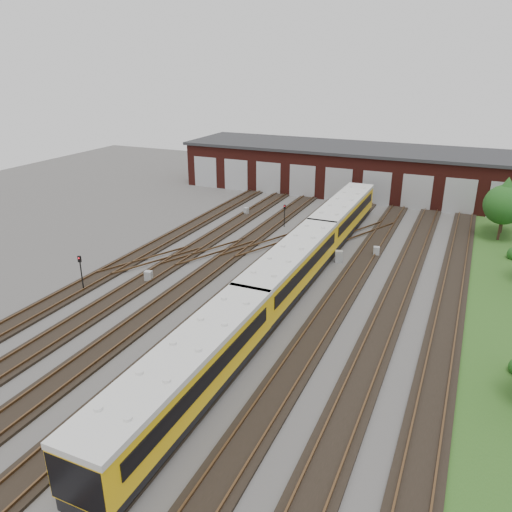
% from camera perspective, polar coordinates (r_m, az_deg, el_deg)
% --- Properties ---
extents(ground, '(120.00, 120.00, 0.00)m').
position_cam_1_polar(ground, '(37.15, -1.75, -6.66)').
color(ground, '#403E3C').
rests_on(ground, ground).
extents(track_network, '(30.40, 70.00, 0.33)m').
position_cam_1_polar(track_network, '(37.63, -1.59, -6.09)').
color(track_network, black).
rests_on(track_network, ground).
extents(maintenance_shed, '(51.00, 12.50, 6.35)m').
position_cam_1_polar(maintenance_shed, '(72.33, 12.22, 9.58)').
color(maintenance_shed, '#4A1712').
rests_on(maintenance_shed, ground).
extents(metro_train, '(2.99, 48.43, 3.39)m').
position_cam_1_polar(metro_train, '(40.00, 4.10, -1.30)').
color(metro_train, black).
rests_on(metro_train, ground).
extents(signal_mast_0, '(0.29, 0.28, 3.05)m').
position_cam_1_polar(signal_mast_0, '(42.33, -19.40, -1.37)').
color(signal_mast_0, black).
rests_on(signal_mast_0, ground).
extents(signal_mast_1, '(0.25, 0.23, 2.57)m').
position_cam_1_polar(signal_mast_1, '(55.93, 3.27, 4.97)').
color(signal_mast_1, black).
rests_on(signal_mast_1, ground).
extents(signal_mast_2, '(0.27, 0.26, 3.27)m').
position_cam_1_polar(signal_mast_2, '(55.88, 8.75, 5.20)').
color(signal_mast_2, black).
rests_on(signal_mast_2, ground).
extents(signal_mast_3, '(0.24, 0.23, 2.76)m').
position_cam_1_polar(signal_mast_3, '(43.31, 3.89, 0.10)').
color(signal_mast_3, black).
rests_on(signal_mast_3, ground).
extents(relay_cabinet_0, '(0.69, 0.61, 1.00)m').
position_cam_1_polar(relay_cabinet_0, '(43.04, -12.18, -2.32)').
color(relay_cabinet_0, '#989B9D').
rests_on(relay_cabinet_0, ground).
extents(relay_cabinet_1, '(0.66, 0.61, 0.90)m').
position_cam_1_polar(relay_cabinet_1, '(60.69, -1.13, 5.13)').
color(relay_cabinet_1, '#989B9D').
rests_on(relay_cabinet_1, ground).
extents(relay_cabinet_2, '(0.63, 0.53, 1.03)m').
position_cam_1_polar(relay_cabinet_2, '(39.29, 3.87, -4.22)').
color(relay_cabinet_2, '#989B9D').
rests_on(relay_cabinet_2, ground).
extents(relay_cabinet_3, '(0.66, 0.58, 0.96)m').
position_cam_1_polar(relay_cabinet_3, '(49.01, 13.58, 0.50)').
color(relay_cabinet_3, '#989B9D').
rests_on(relay_cabinet_3, ground).
extents(relay_cabinet_4, '(0.80, 0.73, 1.12)m').
position_cam_1_polar(relay_cabinet_4, '(46.82, 9.44, -0.06)').
color(relay_cabinet_4, '#989B9D').
rests_on(relay_cabinet_4, ground).
extents(tree_0, '(4.05, 4.05, 6.71)m').
position_cam_1_polar(tree_0, '(56.76, 26.58, 5.74)').
color(tree_0, '#362218').
rests_on(tree_0, ground).
extents(tree_1, '(3.61, 3.61, 5.98)m').
position_cam_1_polar(tree_1, '(59.37, 26.72, 5.85)').
color(tree_1, '#362218').
rests_on(tree_1, ground).
extents(bush_2, '(1.20, 1.20, 1.20)m').
position_cam_1_polar(bush_2, '(66.52, 26.86, 4.39)').
color(bush_2, '#184313').
rests_on(bush_2, ground).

